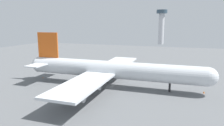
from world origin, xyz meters
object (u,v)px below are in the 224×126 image
Objects in this scene: cargo_airplane at (111,70)px; fuel_truck at (119,67)px; pushback_tractor at (181,77)px; safety_cone_nose at (204,92)px; maintenance_van at (188,70)px; control_tower at (161,24)px; safety_cone_tail at (43,77)px.

fuel_truck is at bearing 101.11° from cargo_airplane.
safety_cone_nose is at bearing -65.24° from pushback_tractor.
cargo_airplane is at bearing -78.89° from fuel_truck.
control_tower reaches higher than maintenance_van.
safety_cone_nose is 0.02× the size of control_tower.
cargo_airplane is at bearing -2.74° from safety_cone_tail.
maintenance_van is (27.07, 32.55, -5.11)m from cargo_airplane.
maintenance_van reaches higher than safety_cone_tail.
control_tower is at bearing 99.08° from pushback_tractor.
safety_cone_nose is at bearing 0.62° from safety_cone_tail.
cargo_airplane is 164.46m from control_tower.
fuel_truck reaches higher than safety_cone_tail.
fuel_truck is 36.20m from safety_cone_tail.
safety_cone_nose is at bearing -81.26° from maintenance_van.
cargo_airplane reaches higher than maintenance_van.
control_tower reaches higher than fuel_truck.
cargo_airplane is 31.46m from safety_cone_tail.
safety_cone_tail is (-62.62, -0.68, -0.10)m from safety_cone_nose.
cargo_airplane reaches higher than safety_cone_tail.
pushback_tractor is at bearing 36.22° from cargo_airplane.
fuel_truck is at bearing 162.90° from pushback_tractor.
maintenance_van reaches higher than safety_cone_nose.
safety_cone_tail is (-25.56, -25.61, -0.90)m from fuel_truck.
fuel_truck is 44.67m from safety_cone_nose.
pushback_tractor is at bearing -17.10° from fuel_truck.
cargo_airplane reaches higher than safety_cone_nose.
safety_cone_nose is (37.06, -24.93, -0.80)m from fuel_truck.
cargo_airplane is at bearing -90.41° from control_tower.
cargo_airplane is 15.62× the size of maintenance_van.
pushback_tractor is at bearing -100.07° from maintenance_van.
maintenance_van is at bearing 79.93° from pushback_tractor.
fuel_truck is (-5.32, 27.09, -4.88)m from cargo_airplane.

